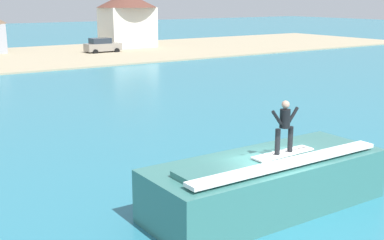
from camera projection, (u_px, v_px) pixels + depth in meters
ground_plane at (272, 214)px, 15.78m from camera, size 260.00×260.00×0.00m
wave_crest at (267, 183)px, 16.03m from camera, size 7.97×2.94×1.85m
surfboard at (283, 153)px, 15.68m from camera, size 2.26×0.57×0.06m
surfer at (285, 124)px, 15.39m from camera, size 1.09×0.32×1.65m
car_far_shore at (102, 46)px, 61.59m from camera, size 4.31×2.15×1.86m
house_gabled_white at (127, 16)px, 67.51m from camera, size 7.97×7.97×7.31m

